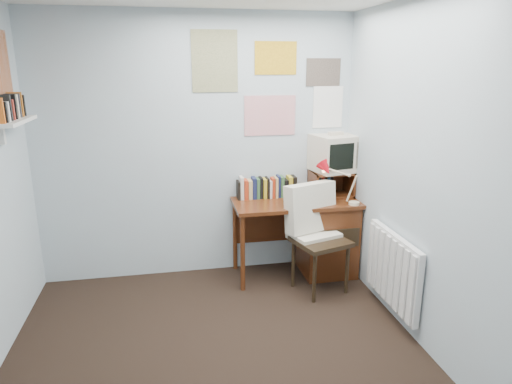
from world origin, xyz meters
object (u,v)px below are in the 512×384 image
desk_lamp (355,186)px  tv_riser (331,184)px  wall_shelf (11,121)px  radiator (393,270)px  desk (321,234)px  desk_chair (321,242)px  crt_tv (335,151)px

desk_lamp → tv_riser: (-0.11, 0.33, -0.06)m
wall_shelf → radiator: bearing=-10.9°
desk → desk_chair: (-0.13, -0.37, 0.07)m
desk_lamp → tv_riser: bearing=107.6°
desk → wall_shelf: (-2.57, -0.38, 1.21)m
desk_chair → wall_shelf: 2.69m
desk_chair → crt_tv: crt_tv is taller
crt_tv → desk: bearing=-152.2°
tv_riser → crt_tv: crt_tv is taller
desk_chair → desk: bearing=52.7°
desk → desk_chair: bearing=-110.1°
desk → tv_riser: size_ratio=3.00×
crt_tv → radiator: 1.33m
tv_riser → crt_tv: (0.03, 0.02, 0.32)m
desk_lamp → desk_chair: bearing=-158.8°
tv_riser → wall_shelf: 2.83m
tv_riser → crt_tv: 0.32m
desk → crt_tv: crt_tv is taller
desk_lamp → crt_tv: crt_tv is taller
desk_chair → desk_lamp: desk_lamp is taller
desk_lamp → wall_shelf: wall_shelf is taller
desk_lamp → radiator: (0.06, -0.71, -0.52)m
tv_riser → crt_tv: size_ratio=0.98×
desk → crt_tv: (0.15, 0.13, 0.80)m
desk_lamp → wall_shelf: (-2.80, -0.16, 0.68)m
desk → desk_chair: desk_chair is taller
desk → radiator: size_ratio=1.50×
tv_riser → wall_shelf: size_ratio=0.65×
desk_chair → crt_tv: 0.93m
desk → crt_tv: bearing=40.6°
desk → tv_riser: tv_riser is taller
desk → desk_lamp: bearing=-43.7°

